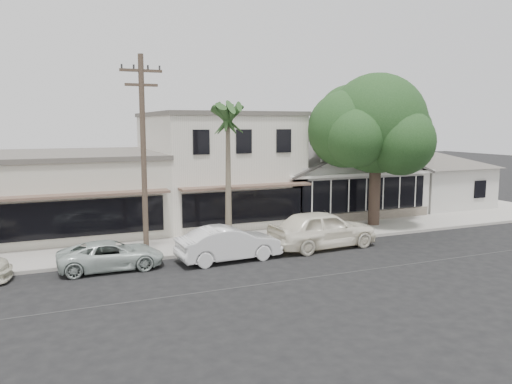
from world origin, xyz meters
name	(u,v)px	position (x,y,z in m)	size (l,w,h in m)	color
ground	(383,268)	(0.00, 0.00, 0.00)	(140.00, 140.00, 0.00)	black
sidewalk_north	(161,248)	(-8.00, 6.75, 0.07)	(90.00, 3.50, 0.15)	#9E9991
corner_shop	(331,174)	(5.00, 12.47, 2.62)	(10.40, 8.60, 5.10)	beige
side_cottage	(434,186)	(13.20, 11.50, 1.50)	(6.00, 6.00, 3.00)	beige
row_building_near	(215,168)	(-3.00, 13.50, 3.25)	(8.00, 10.00, 6.50)	silver
row_building_midnear	(66,193)	(-12.00, 13.50, 2.10)	(10.00, 10.00, 4.20)	beige
utility_pole	(143,153)	(-9.00, 5.20, 4.79)	(1.80, 0.24, 9.00)	brown
car_0	(322,229)	(-0.63, 4.03, 0.94)	(2.21, 5.50, 1.87)	white
car_1	(229,244)	(-5.63, 3.66, 0.77)	(1.62, 4.65, 1.53)	silver
car_2	(111,255)	(-10.63, 4.30, 0.60)	(1.99, 4.32, 1.20)	#B0BEB8
shade_tree	(373,127)	(4.66, 7.46, 5.88)	(8.06, 7.28, 8.94)	#4F3D30
palm_east	(228,118)	(-4.91, 5.69, 6.31)	(2.69, 2.69, 7.37)	#726651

